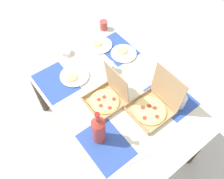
# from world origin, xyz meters

# --- Properties ---
(ground_plane) EXTENTS (6.00, 6.00, 0.00)m
(ground_plane) POSITION_xyz_m (0.00, 0.00, 0.00)
(ground_plane) COLOR beige
(dining_table) EXTENTS (1.48, 0.92, 0.76)m
(dining_table) POSITION_xyz_m (0.00, 0.00, 0.65)
(dining_table) COLOR #3F3328
(dining_table) RESTS_ON ground_plane
(placemat_near_left) EXTENTS (0.36, 0.26, 0.00)m
(placemat_near_left) POSITION_xyz_m (-0.33, -0.31, 0.76)
(placemat_near_left) COLOR #2D4C9E
(placemat_near_left) RESTS_ON dining_table
(placemat_near_right) EXTENTS (0.36, 0.26, 0.00)m
(placemat_near_right) POSITION_xyz_m (0.33, -0.31, 0.76)
(placemat_near_right) COLOR #2D4C9E
(placemat_near_right) RESTS_ON dining_table
(placemat_far_left) EXTENTS (0.36, 0.26, 0.00)m
(placemat_far_left) POSITION_xyz_m (-0.33, 0.31, 0.76)
(placemat_far_left) COLOR #2D4C9E
(placemat_far_left) RESTS_ON dining_table
(placemat_far_right) EXTENTS (0.36, 0.26, 0.00)m
(placemat_far_right) POSITION_xyz_m (0.33, 0.31, 0.76)
(placemat_far_right) COLOR #2D4C9E
(placemat_far_right) RESTS_ON dining_table
(pizza_box_corner_left) EXTENTS (0.28, 0.29, 0.31)m
(pizza_box_corner_left) POSITION_xyz_m (0.32, 0.13, 0.81)
(pizza_box_corner_left) COLOR tan
(pizza_box_corner_left) RESTS_ON dining_table
(pizza_box_corner_right) EXTENTS (0.25, 0.26, 0.29)m
(pizza_box_corner_right) POSITION_xyz_m (0.06, -0.09, 0.81)
(pizza_box_corner_right) COLOR tan
(pizza_box_corner_right) RESTS_ON dining_table
(plate_near_right) EXTENTS (0.23, 0.23, 0.03)m
(plate_near_right) POSITION_xyz_m (-0.24, 0.31, 0.77)
(plate_near_right) COLOR white
(plate_near_right) RESTS_ON dining_table
(plate_far_left) EXTENTS (0.24, 0.24, 0.03)m
(plate_far_left) POSITION_xyz_m (-0.29, -0.16, 0.77)
(plate_far_left) COLOR white
(plate_far_left) RESTS_ON dining_table
(plate_near_left) EXTENTS (0.22, 0.22, 0.03)m
(plate_near_left) POSITION_xyz_m (-0.45, 0.21, 0.77)
(plate_near_left) COLOR white
(plate_near_left) RESTS_ON dining_table
(soda_bottle) EXTENTS (0.09, 0.09, 0.32)m
(soda_bottle) POSITION_xyz_m (0.27, -0.32, 0.89)
(soda_bottle) COLOR #B2382D
(soda_bottle) RESTS_ON dining_table
(cup_dark) EXTENTS (0.07, 0.07, 0.09)m
(cup_dark) POSITION_xyz_m (-0.62, 0.38, 0.80)
(cup_dark) COLOR #BF4742
(cup_dark) RESTS_ON dining_table
(cup_clear_left) EXTENTS (0.07, 0.07, 0.11)m
(cup_clear_left) POSITION_xyz_m (0.42, 0.30, 0.81)
(cup_clear_left) COLOR silver
(cup_clear_left) RESTS_ON dining_table
(cup_clear_right) EXTENTS (0.08, 0.08, 0.09)m
(cup_clear_right) POSITION_xyz_m (-0.16, 0.10, 0.80)
(cup_clear_right) COLOR silver
(cup_clear_right) RESTS_ON dining_table
(condiment_bowl) EXTENTS (0.09, 0.09, 0.05)m
(condiment_bowl) POSITION_xyz_m (-0.55, -0.08, 0.78)
(condiment_bowl) COLOR white
(condiment_bowl) RESTS_ON dining_table
(knife_by_near_right) EXTENTS (0.06, 0.21, 0.00)m
(knife_by_near_right) POSITION_xyz_m (0.54, -0.20, 0.76)
(knife_by_near_right) COLOR #B7B7BC
(knife_by_near_right) RESTS_ON dining_table
(fork_by_far_left) EXTENTS (0.19, 0.03, 0.00)m
(fork_by_far_left) POSITION_xyz_m (0.12, 0.29, 0.76)
(fork_by_far_left) COLOR #B7B7BC
(fork_by_far_left) RESTS_ON dining_table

